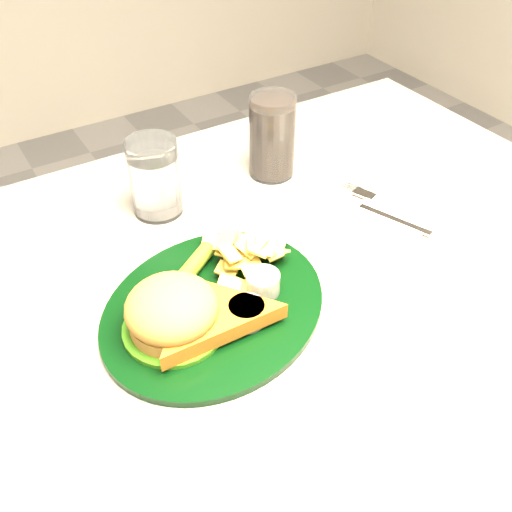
{
  "coord_description": "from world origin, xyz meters",
  "views": [
    {
      "loc": [
        -0.27,
        -0.47,
        1.26
      ],
      "look_at": [
        0.01,
        -0.01,
        0.8
      ],
      "focal_mm": 40.0,
      "sensor_mm": 36.0,
      "label": 1
    }
  ],
  "objects_px": {
    "dinner_plate": "(213,290)",
    "fork_napkin": "(391,217)",
    "table": "(247,442)",
    "cola_glass": "(272,137)",
    "water_glass": "(155,178)"
  },
  "relations": [
    {
      "from": "dinner_plate",
      "to": "water_glass",
      "type": "bearing_deg",
      "value": 59.28
    },
    {
      "from": "dinner_plate",
      "to": "table",
      "type": "bearing_deg",
      "value": -3.67
    },
    {
      "from": "fork_napkin",
      "to": "water_glass",
      "type": "bearing_deg",
      "value": 123.37
    },
    {
      "from": "table",
      "to": "dinner_plate",
      "type": "xyz_separation_m",
      "value": [
        -0.05,
        -0.02,
        0.41
      ]
    },
    {
      "from": "table",
      "to": "water_glass",
      "type": "height_order",
      "value": "water_glass"
    },
    {
      "from": "table",
      "to": "fork_napkin",
      "type": "xyz_separation_m",
      "value": [
        0.26,
        0.01,
        0.38
      ]
    },
    {
      "from": "cola_glass",
      "to": "dinner_plate",
      "type": "bearing_deg",
      "value": -135.26
    },
    {
      "from": "table",
      "to": "fork_napkin",
      "type": "height_order",
      "value": "fork_napkin"
    },
    {
      "from": "table",
      "to": "dinner_plate",
      "type": "bearing_deg",
      "value": -159.9
    },
    {
      "from": "dinner_plate",
      "to": "fork_napkin",
      "type": "height_order",
      "value": "dinner_plate"
    },
    {
      "from": "water_glass",
      "to": "table",
      "type": "bearing_deg",
      "value": -83.0
    },
    {
      "from": "cola_glass",
      "to": "fork_napkin",
      "type": "distance_m",
      "value": 0.23
    },
    {
      "from": "cola_glass",
      "to": "table",
      "type": "bearing_deg",
      "value": -130.28
    },
    {
      "from": "cola_glass",
      "to": "fork_napkin",
      "type": "height_order",
      "value": "cola_glass"
    },
    {
      "from": "table",
      "to": "cola_glass",
      "type": "xyz_separation_m",
      "value": [
        0.18,
        0.21,
        0.44
      ]
    }
  ]
}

